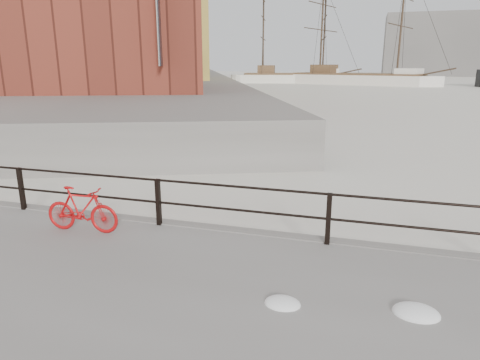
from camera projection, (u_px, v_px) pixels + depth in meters
The scene contains 12 objects.
ground at pixel (327, 257), 8.32m from camera, with size 400.00×400.00×0.00m, color white.
far_quay at pixel (159, 78), 85.66m from camera, with size 24.00×150.00×1.80m, color gray.
guardrail at pixel (328, 219), 7.96m from camera, with size 28.00×0.10×1.00m, color black, non-canonical shape.
bicycle at pixel (82, 209), 8.57m from camera, with size 1.55×0.23×0.94m, color #BD0C0E.
schooner_mid at pixel (355, 84), 77.73m from camera, with size 31.85×13.47×22.64m, color silver, non-canonical shape.
schooner_left at pixel (292, 83), 84.20m from camera, with size 25.56×11.62×19.30m, color silver, non-canonical shape.
workboat_near at pixel (80, 98), 47.56m from camera, with size 11.04×3.68×7.00m, color black, non-canonical shape.
workboat_far at pixel (90, 93), 55.17m from camera, with size 12.10×4.18×7.00m, color black, non-canonical shape.
apartment_cream at pixel (139, 11), 72.85m from camera, with size 20.00×15.00×21.20m, color beige.
apartment_grey at pixel (152, 18), 93.71m from camera, with size 22.00×15.00×23.20m, color #A2A29D.
apartment_brick at pixel (161, 30), 116.07m from camera, with size 24.00×15.00×21.20m, color brown.
industrial_west at pixel (439, 45), 129.95m from camera, with size 32.00×18.00×18.00m, color gray.
Camera 1 is at (0.55, -7.79, 3.64)m, focal length 32.00 mm.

